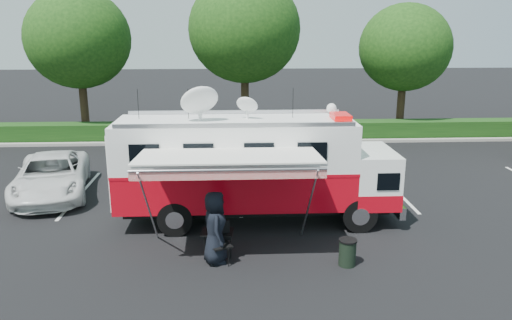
% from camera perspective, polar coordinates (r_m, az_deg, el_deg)
% --- Properties ---
extents(ground_plane, '(120.00, 120.00, 0.00)m').
position_cam_1_polar(ground_plane, '(16.35, 0.09, -6.90)').
color(ground_plane, black).
rests_on(ground_plane, ground).
extents(back_border, '(60.00, 6.14, 8.87)m').
position_cam_1_polar(back_border, '(28.13, 1.09, 12.79)').
color(back_border, '#9E998E').
rests_on(back_border, ground_plane).
extents(stall_lines, '(24.12, 5.50, 0.01)m').
position_cam_1_polar(stall_lines, '(19.14, -1.87, -3.56)').
color(stall_lines, silver).
rests_on(stall_lines, ground_plane).
extents(command_truck, '(8.84, 2.43, 4.25)m').
position_cam_1_polar(command_truck, '(15.75, -0.19, -0.76)').
color(command_truck, black).
rests_on(command_truck, ground_plane).
extents(awning, '(4.83, 2.50, 2.92)m').
position_cam_1_polar(awning, '(13.06, -3.14, 0.03)').
color(awning, white).
rests_on(awning, ground_plane).
extents(white_suv, '(3.57, 5.77, 1.49)m').
position_cam_1_polar(white_suv, '(20.21, -22.14, -3.70)').
color(white_suv, silver).
rests_on(white_suv, ground_plane).
extents(person, '(0.76, 1.05, 1.98)m').
position_cam_1_polar(person, '(13.69, -4.62, -11.51)').
color(person, black).
rests_on(person, ground_plane).
extents(folding_table, '(0.91, 0.69, 0.73)m').
position_cam_1_polar(folding_table, '(13.73, -4.42, -8.30)').
color(folding_table, black).
rests_on(folding_table, ground_plane).
extents(folding_chair, '(0.67, 0.71, 1.08)m').
position_cam_1_polar(folding_chair, '(13.46, -4.07, -8.97)').
color(folding_chair, black).
rests_on(folding_chair, ground_plane).
extents(trash_bin, '(0.48, 0.48, 0.73)m').
position_cam_1_polar(trash_bin, '(13.53, 10.40, -10.33)').
color(trash_bin, black).
rests_on(trash_bin, ground_plane).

